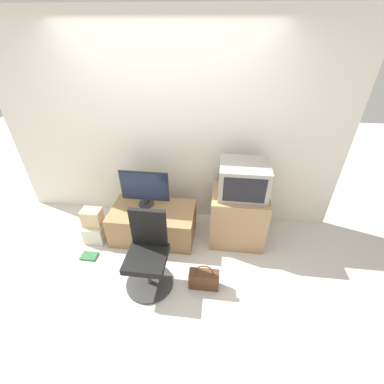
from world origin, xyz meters
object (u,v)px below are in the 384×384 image
Objects in this scene: office_chair at (148,257)px; mouse at (162,215)px; main_monitor at (145,188)px; handbag at (204,279)px; crt_tv at (243,179)px; cardboard_box_lower at (96,231)px; book at (89,256)px; keyboard at (144,214)px.

mouse is at bearing 88.42° from office_chair.
main_monitor is 1.32m from handbag.
mouse is 0.10× the size of crt_tv.
cardboard_box_lower is 1.40× the size of book.
main_monitor is 3.13× the size of book.
handbag is 1.47m from book.
mouse is at bearing -166.90° from crt_tv.
main_monitor is at bearing 97.52° from keyboard.
crt_tv is at bearing 40.62° from office_chair.
keyboard is at bearing 31.14° from book.
main_monitor is 2.24× the size of cardboard_box_lower.
main_monitor is at bearing 44.06° from book.
mouse is 1.08m from crt_tv.
mouse is 0.21× the size of cardboard_box_lower.
book is at bearing 164.22° from office_chair.
crt_tv reaches higher than main_monitor.
main_monitor reaches higher than cardboard_box_lower.
cardboard_box_lower is (-0.88, 0.57, -0.25)m from office_chair.
keyboard reaches higher than book.
mouse is 0.92m from handbag.
main_monitor is 0.69× the size of office_chair.
main_monitor reaches higher than office_chair.
main_monitor reaches higher than mouse.
cardboard_box_lower is at bearing -157.58° from main_monitor.
mouse reaches higher than book.
handbag is (0.58, -0.63, -0.33)m from mouse.
crt_tv is (0.96, 0.22, 0.45)m from mouse.
crt_tv is 2.03m from cardboard_box_lower.
crt_tv is 0.63× the size of office_chair.
cardboard_box_lower is (-0.90, -0.05, -0.33)m from mouse.
cardboard_box_lower is (-0.64, -0.27, -0.56)m from main_monitor.
main_monitor is 10.43× the size of mouse.
mouse reaches higher than cardboard_box_lower.
crt_tv is at bearing 13.10° from mouse.
handbag is at bearing -21.36° from cardboard_box_lower.
keyboard is 0.66m from office_chair.
cardboard_box_lower is (-0.67, -0.06, -0.32)m from keyboard.
main_monitor is 0.92m from office_chair.
handbag is at bearing -113.93° from crt_tv.
handbag is at bearing -9.83° from book.
handbag is (1.48, -0.58, -0.01)m from cardboard_box_lower.
cardboard_box_lower is at bearing -174.95° from keyboard.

